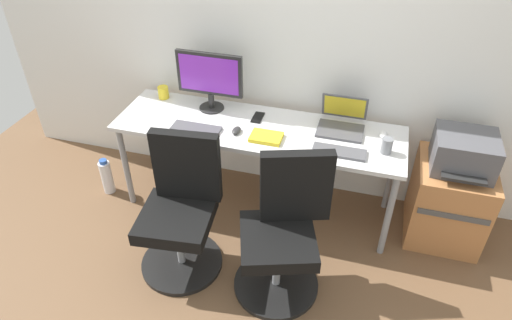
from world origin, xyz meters
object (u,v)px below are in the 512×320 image
at_px(printer, 464,152).
at_px(open_laptop, 342,121).
at_px(water_bottle_on_floor, 107,177).
at_px(desktop_monitor, 210,77).
at_px(office_chair_left, 181,212).
at_px(side_cabinet, 448,201).
at_px(coffee_mug, 163,92).
at_px(office_chair_right, 283,233).

height_order(printer, open_laptop, open_laptop).
xyz_separation_m(water_bottle_on_floor, desktop_monitor, (0.80, 0.33, 0.81)).
bearing_deg(office_chair_left, side_cabinet, 23.79).
height_order(water_bottle_on_floor, open_laptop, open_laptop).
distance_m(printer, water_bottle_on_floor, 2.61).
xyz_separation_m(printer, coffee_mug, (-2.15, 0.13, 0.05)).
bearing_deg(water_bottle_on_floor, side_cabinet, 5.77).
relative_size(water_bottle_on_floor, coffee_mug, 3.37).
relative_size(office_chair_left, water_bottle_on_floor, 3.03).
relative_size(office_chair_left, side_cabinet, 1.60).
xyz_separation_m(office_chair_left, desktop_monitor, (-0.08, 0.81, 0.54)).
height_order(desktop_monitor, open_laptop, desktop_monitor).
xyz_separation_m(side_cabinet, printer, (0.00, -0.00, 0.41)).
bearing_deg(desktop_monitor, side_cabinet, -2.43).
relative_size(side_cabinet, open_laptop, 1.90).
relative_size(printer, water_bottle_on_floor, 1.29).
bearing_deg(side_cabinet, coffee_mug, 176.66).
distance_m(printer, coffee_mug, 2.15).
bearing_deg(office_chair_right, desktop_monitor, 132.49).
distance_m(side_cabinet, water_bottle_on_floor, 2.55).
height_order(office_chair_left, open_laptop, office_chair_left).
relative_size(office_chair_left, printer, 2.35).
relative_size(office_chair_left, desktop_monitor, 1.96).
bearing_deg(office_chair_right, printer, 36.35).
relative_size(office_chair_right, printer, 2.35).
distance_m(office_chair_right, coffee_mug, 1.47).
relative_size(water_bottle_on_floor, open_laptop, 1.00).
xyz_separation_m(side_cabinet, desktop_monitor, (-1.74, 0.07, 0.67)).
height_order(printer, desktop_monitor, desktop_monitor).
bearing_deg(office_chair_left, office_chair_right, -0.25).
bearing_deg(coffee_mug, printer, -3.36).
bearing_deg(water_bottle_on_floor, office_chair_right, -17.33).
distance_m(office_chair_right, water_bottle_on_floor, 1.63).
distance_m(office_chair_left, coffee_mug, 1.04).
distance_m(side_cabinet, open_laptop, 0.92).
bearing_deg(printer, office_chair_right, -143.65).
relative_size(office_chair_left, office_chair_right, 1.00).
bearing_deg(side_cabinet, printer, -90.00).
height_order(side_cabinet, open_laptop, open_laptop).
bearing_deg(office_chair_left, water_bottle_on_floor, 151.38).
distance_m(side_cabinet, desktop_monitor, 1.87).
bearing_deg(desktop_monitor, office_chair_left, -84.49).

